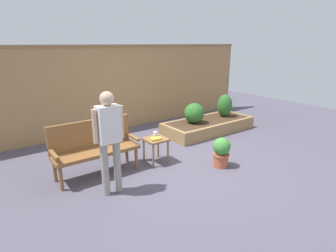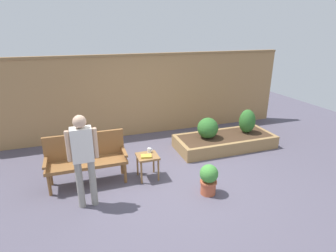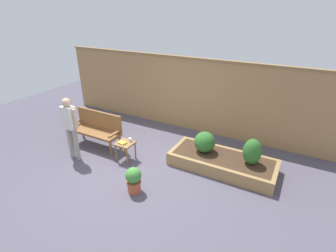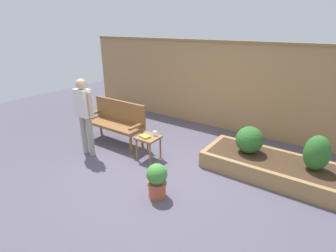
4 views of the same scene
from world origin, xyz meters
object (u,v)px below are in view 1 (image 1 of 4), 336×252
object	(u,v)px
shrub_near_bench	(194,113)
person_by_bench	(109,135)
potted_boxwood	(221,151)
side_table	(156,143)
cup_on_table	(155,134)
book_on_table	(156,139)
garden_bench	(94,144)
shrub_far_corner	(225,105)

from	to	relation	value
shrub_near_bench	person_by_bench	bearing A→B (deg)	-154.46
potted_boxwood	person_by_bench	size ratio (longest dim) A/B	0.36
side_table	person_by_bench	bearing A→B (deg)	-155.24
cup_on_table	potted_boxwood	bearing A→B (deg)	-51.22
book_on_table	shrub_near_bench	distance (m)	1.94
garden_bench	side_table	world-z (taller)	garden_bench
side_table	potted_boxwood	world-z (taller)	potted_boxwood
shrub_near_bench	shrub_far_corner	bearing A→B (deg)	0.00
garden_bench	person_by_bench	size ratio (longest dim) A/B	0.92
garden_bench	shrub_near_bench	bearing A→B (deg)	11.69
cup_on_table	shrub_far_corner	xyz separation A→B (m)	(2.70, 0.71, 0.07)
garden_bench	shrub_near_bench	xyz separation A→B (m)	(2.79, 0.58, 0.00)
side_table	garden_bench	bearing A→B (deg)	167.31
potted_boxwood	person_by_bench	distance (m)	2.14
book_on_table	potted_boxwood	xyz separation A→B (m)	(0.90, -0.81, -0.20)
garden_bench	shrub_far_corner	bearing A→B (deg)	8.49
book_on_table	person_by_bench	world-z (taller)	person_by_bench
garden_bench	side_table	xyz separation A→B (m)	(1.10, -0.25, -0.15)
side_table	cup_on_table	world-z (taller)	cup_on_table
cup_on_table	potted_boxwood	distance (m)	1.28
potted_boxwood	shrub_near_bench	world-z (taller)	shrub_near_bench
book_on_table	garden_bench	bearing A→B (deg)	174.53
garden_bench	person_by_bench	distance (m)	0.87
garden_bench	shrub_near_bench	size ratio (longest dim) A/B	2.92
shrub_near_bench	potted_boxwood	bearing A→B (deg)	-116.01
garden_bench	potted_boxwood	size ratio (longest dim) A/B	2.59
garden_bench	cup_on_table	size ratio (longest dim) A/B	13.29
book_on_table	potted_boxwood	size ratio (longest dim) A/B	0.36
side_table	book_on_table	xyz separation A→B (m)	(-0.04, -0.06, 0.10)
potted_boxwood	shrub_near_bench	distance (m)	1.90
person_by_bench	shrub_far_corner	bearing A→B (deg)	19.10
potted_boxwood	shrub_near_bench	size ratio (longest dim) A/B	1.13
cup_on_table	person_by_bench	bearing A→B (deg)	-152.13
book_on_table	potted_boxwood	distance (m)	1.23
garden_bench	book_on_table	bearing A→B (deg)	-16.11
side_table	shrub_near_bench	world-z (taller)	shrub_near_bench
potted_boxwood	shrub_far_corner	world-z (taller)	shrub_far_corner
shrub_far_corner	shrub_near_bench	bearing A→B (deg)	180.00
potted_boxwood	shrub_far_corner	bearing A→B (deg)	41.62
side_table	shrub_far_corner	distance (m)	2.90
cup_on_table	person_by_bench	distance (m)	1.45
garden_bench	potted_boxwood	xyz separation A→B (m)	(1.97, -1.12, -0.24)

